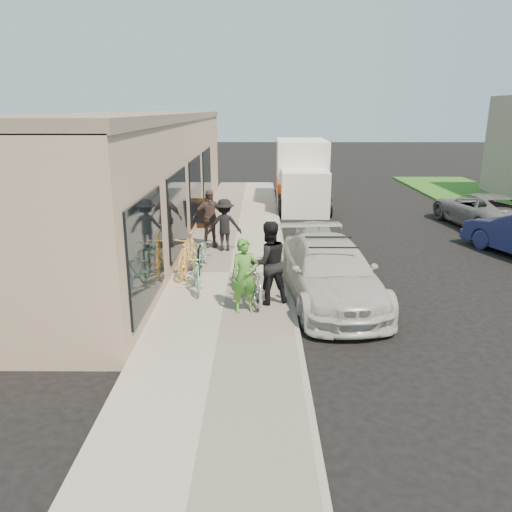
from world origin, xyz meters
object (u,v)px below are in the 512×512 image
object	(u,v)px
tandem_bike	(250,272)
woman_rider	(245,276)
sedan_silver	(316,239)
far_car_gray	(482,210)
moving_truck	(302,177)
bystander_b	(209,218)
bike_rack	(200,258)
sandwich_board	(202,213)
cruiser_bike_a	(196,271)
cruiser_bike_b	(203,253)
cruiser_bike_c	(189,254)
man_standing	(268,263)
sedan_white	(329,272)
bystander_a	(225,225)

from	to	relation	value
tandem_bike	woman_rider	xyz separation A→B (m)	(-0.10, -0.87, 0.20)
sedan_silver	far_car_gray	size ratio (longest dim) A/B	0.63
far_car_gray	woman_rider	xyz separation A→B (m)	(-8.79, -8.77, 0.30)
moving_truck	bystander_b	size ratio (longest dim) A/B	3.33
bike_rack	sedan_silver	distance (m)	4.12
bike_rack	woman_rider	bearing A→B (deg)	-62.52
sandwich_board	moving_truck	distance (m)	6.83
tandem_bike	cruiser_bike_a	bearing A→B (deg)	146.46
cruiser_bike_b	cruiser_bike_c	xyz separation A→B (m)	(-0.31, -0.46, 0.11)
sandwich_board	man_standing	xyz separation A→B (m)	(2.31, -7.38, 0.41)
sedan_silver	sedan_white	bearing A→B (deg)	-90.73
bike_rack	cruiser_bike_b	size ratio (longest dim) A/B	0.47
moving_truck	cruiser_bike_a	xyz separation A→B (m)	(-3.49, -12.01, -0.69)
bystander_b	moving_truck	bearing A→B (deg)	49.89
bystander_b	bystander_a	bearing A→B (deg)	-56.89
tandem_bike	woman_rider	world-z (taller)	woman_rider
sandwich_board	bystander_a	size ratio (longest dim) A/B	0.65
man_standing	cruiser_bike_c	world-z (taller)	man_standing
bystander_a	bystander_b	distance (m)	0.68
bike_rack	sedan_silver	xyz separation A→B (m)	(3.31, 2.45, -0.11)
sedan_silver	cruiser_bike_a	size ratio (longest dim) A/B	1.92
bike_rack	man_standing	xyz separation A→B (m)	(1.76, -1.87, 0.47)
sandwich_board	cruiser_bike_b	distance (m)	4.92
sandwich_board	bystander_b	distance (m)	2.69
far_car_gray	bystander_a	world-z (taller)	bystander_a
tandem_bike	cruiser_bike_c	bearing A→B (deg)	120.02
cruiser_bike_b	bystander_a	xyz separation A→B (m)	(0.48, 1.84, 0.36)
sandwich_board	far_car_gray	bearing A→B (deg)	-6.78
cruiser_bike_a	cruiser_bike_b	world-z (taller)	cruiser_bike_a
sedan_white	tandem_bike	xyz separation A→B (m)	(-1.86, -0.19, 0.05)
sedan_silver	man_standing	distance (m)	4.63
sedan_white	cruiser_bike_a	distance (m)	3.18
sedan_white	man_standing	bearing A→B (deg)	-165.56
far_car_gray	sedan_silver	bearing A→B (deg)	22.78
man_standing	cruiser_bike_c	xyz separation A→B (m)	(-2.05, 2.04, -0.39)
sandwich_board	tandem_bike	size ratio (longest dim) A/B	0.45
moving_truck	woman_rider	bearing A→B (deg)	-98.45
sandwich_board	cruiser_bike_b	world-z (taller)	sandwich_board
sedan_white	cruiser_bike_a	world-z (taller)	sedan_white
sandwich_board	man_standing	world-z (taller)	man_standing
sandwich_board	tandem_bike	xyz separation A→B (m)	(1.89, -7.03, 0.07)
sedan_silver	tandem_bike	bearing A→B (deg)	-115.38
sedan_white	man_standing	xyz separation A→B (m)	(-1.44, -0.53, 0.39)
cruiser_bike_a	sedan_white	bearing A→B (deg)	-16.86
bystander_a	tandem_bike	bearing A→B (deg)	100.52
bystander_a	sedan_silver	bearing A→B (deg)	178.32
bystander_b	far_car_gray	bearing A→B (deg)	2.70
woman_rider	cruiser_bike_a	distance (m)	1.83
bike_rack	moving_truck	size ratio (longest dim) A/B	0.13
woman_rider	sedan_white	bearing A→B (deg)	15.70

